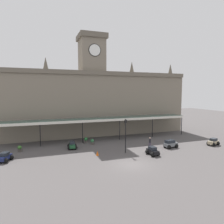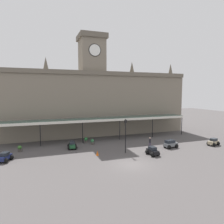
% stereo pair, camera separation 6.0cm
% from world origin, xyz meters
% --- Properties ---
extents(ground_plane, '(140.00, 140.00, 0.00)m').
position_xyz_m(ground_plane, '(0.00, 0.00, 0.00)').
color(ground_plane, '#4E4A49').
extents(station_building, '(40.47, 6.71, 20.51)m').
position_xyz_m(station_building, '(-0.00, 19.63, 7.07)').
color(station_building, slate).
rests_on(station_building, ground).
extents(entrance_canopy, '(35.21, 3.26, 4.09)m').
position_xyz_m(entrance_canopy, '(0.00, 14.05, 3.95)').
color(entrance_canopy, '#38564C').
rests_on(entrance_canopy, ground).
extents(car_black_sedan, '(1.59, 2.09, 1.19)m').
position_xyz_m(car_black_sedan, '(4.43, 2.51, 0.50)').
color(car_black_sedan, black).
rests_on(car_black_sedan, ground).
extents(car_beige_sedan, '(2.21, 1.83, 1.19)m').
position_xyz_m(car_beige_sedan, '(16.81, 3.71, 0.50)').
color(car_beige_sedan, tan).
rests_on(car_beige_sedan, ground).
extents(car_navy_sedan, '(1.96, 2.23, 1.19)m').
position_xyz_m(car_navy_sedan, '(-14.88, 6.56, 0.50)').
color(car_navy_sedan, '#19214C').
rests_on(car_navy_sedan, ground).
extents(car_green_sedan, '(1.65, 2.12, 1.19)m').
position_xyz_m(car_green_sedan, '(-5.83, 9.62, 0.50)').
color(car_green_sedan, '#1E512D').
rests_on(car_green_sedan, ground).
extents(car_grey_estate, '(2.34, 1.72, 1.27)m').
position_xyz_m(car_grey_estate, '(9.12, 4.82, 0.56)').
color(car_grey_estate, slate).
rests_on(car_grey_estate, ground).
extents(pedestrian_crossing_forecourt, '(0.34, 0.34, 1.67)m').
position_xyz_m(pedestrian_crossing_forecourt, '(6.07, 6.07, 0.91)').
color(pedestrian_crossing_forecourt, '#3F384C').
rests_on(pedestrian_crossing_forecourt, ground).
extents(victorian_lamppost, '(0.30, 0.30, 5.03)m').
position_xyz_m(victorian_lamppost, '(1.21, 4.75, 3.12)').
color(victorian_lamppost, black).
rests_on(victorian_lamppost, ground).
extents(traffic_cone, '(0.40, 0.40, 0.65)m').
position_xyz_m(traffic_cone, '(-3.00, 4.95, 0.33)').
color(traffic_cone, orange).
rests_on(traffic_cone, ground).
extents(planter_forecourt_centre, '(0.60, 0.60, 0.96)m').
position_xyz_m(planter_forecourt_centre, '(-13.47, 10.54, 0.49)').
color(planter_forecourt_centre, '#47423D').
rests_on(planter_forecourt_centre, ground).
extents(planter_near_kerb, '(0.60, 0.60, 0.96)m').
position_xyz_m(planter_near_kerb, '(-2.95, 12.67, 0.49)').
color(planter_near_kerb, '#47423D').
rests_on(planter_near_kerb, ground).
extents(planter_by_canopy, '(0.60, 0.60, 0.96)m').
position_xyz_m(planter_by_canopy, '(-2.21, 11.03, 0.49)').
color(planter_by_canopy, '#47423D').
rests_on(planter_by_canopy, ground).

